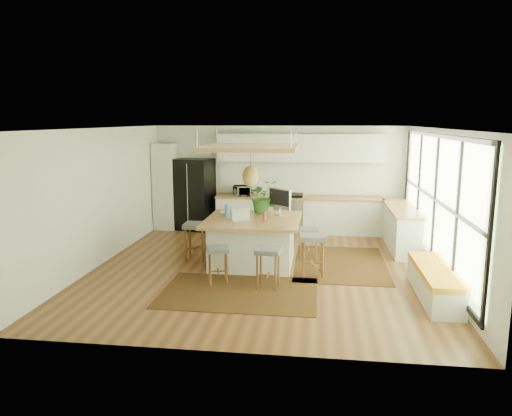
# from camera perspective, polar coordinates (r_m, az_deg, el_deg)

# --- Properties ---
(floor) EXTENTS (7.00, 7.00, 0.00)m
(floor) POSITION_cam_1_polar(r_m,az_deg,el_deg) (9.53, 0.81, -7.09)
(floor) COLOR #532F17
(floor) RESTS_ON ground
(ceiling) EXTENTS (7.00, 7.00, 0.00)m
(ceiling) POSITION_cam_1_polar(r_m,az_deg,el_deg) (9.09, 0.85, 9.37)
(ceiling) COLOR white
(ceiling) RESTS_ON ground
(wall_back) EXTENTS (6.50, 0.00, 6.50)m
(wall_back) POSITION_cam_1_polar(r_m,az_deg,el_deg) (12.66, 2.66, 3.53)
(wall_back) COLOR silver
(wall_back) RESTS_ON ground
(wall_front) EXTENTS (6.50, 0.00, 6.50)m
(wall_front) POSITION_cam_1_polar(r_m,az_deg,el_deg) (5.83, -3.16, -4.69)
(wall_front) COLOR silver
(wall_front) RESTS_ON ground
(wall_left) EXTENTS (0.00, 7.00, 7.00)m
(wall_left) POSITION_cam_1_polar(r_m,az_deg,el_deg) (10.11, -17.79, 1.29)
(wall_left) COLOR silver
(wall_left) RESTS_ON ground
(wall_right) EXTENTS (0.00, 7.00, 7.00)m
(wall_right) POSITION_cam_1_polar(r_m,az_deg,el_deg) (9.42, 20.88, 0.46)
(wall_right) COLOR silver
(wall_right) RESTS_ON ground
(window_wall) EXTENTS (0.10, 6.20, 2.60)m
(window_wall) POSITION_cam_1_polar(r_m,az_deg,el_deg) (9.40, 20.72, 0.76)
(window_wall) COLOR black
(window_wall) RESTS_ON wall_right
(pantry) EXTENTS (0.55, 0.60, 2.25)m
(pantry) POSITION_cam_1_polar(r_m,az_deg,el_deg) (12.96, -10.59, 2.52)
(pantry) COLOR silver
(pantry) RESTS_ON floor
(back_counter_base) EXTENTS (4.20, 0.60, 0.88)m
(back_counter_base) POSITION_cam_1_polar(r_m,az_deg,el_deg) (12.46, 5.03, -0.86)
(back_counter_base) COLOR silver
(back_counter_base) RESTS_ON floor
(back_counter_top) EXTENTS (4.24, 0.64, 0.05)m
(back_counter_top) POSITION_cam_1_polar(r_m,az_deg,el_deg) (12.37, 5.06, 1.23)
(back_counter_top) COLOR olive
(back_counter_top) RESTS_ON back_counter_base
(backsplash) EXTENTS (4.20, 0.02, 0.80)m
(backsplash) POSITION_cam_1_polar(r_m,az_deg,el_deg) (12.61, 5.15, 3.47)
(backsplash) COLOR white
(backsplash) RESTS_ON wall_back
(upper_cabinets) EXTENTS (4.20, 0.34, 0.70)m
(upper_cabinets) POSITION_cam_1_polar(r_m,az_deg,el_deg) (12.38, 5.18, 7.06)
(upper_cabinets) COLOR silver
(upper_cabinets) RESTS_ON wall_back
(range) EXTENTS (0.76, 0.62, 1.00)m
(range) POSITION_cam_1_polar(r_m,az_deg,el_deg) (12.46, 3.88, -0.56)
(range) COLOR #A5A5AA
(range) RESTS_ON floor
(right_counter_base) EXTENTS (0.60, 2.50, 0.88)m
(right_counter_base) POSITION_cam_1_polar(r_m,az_deg,el_deg) (11.45, 16.76, -2.27)
(right_counter_base) COLOR silver
(right_counter_base) RESTS_ON floor
(right_counter_top) EXTENTS (0.64, 2.54, 0.05)m
(right_counter_top) POSITION_cam_1_polar(r_m,az_deg,el_deg) (11.36, 16.88, -0.01)
(right_counter_top) COLOR olive
(right_counter_top) RESTS_ON right_counter_base
(window_bench) EXTENTS (0.52, 2.00, 0.50)m
(window_bench) POSITION_cam_1_polar(r_m,az_deg,el_deg) (8.47, 20.26, -8.24)
(window_bench) COLOR silver
(window_bench) RESTS_ON floor
(ceiling_panel) EXTENTS (1.86, 1.86, 0.80)m
(ceiling_panel) POSITION_cam_1_polar(r_m,az_deg,el_deg) (9.56, -0.68, 5.52)
(ceiling_panel) COLOR olive
(ceiling_panel) RESTS_ON ceiling
(rug_near) EXTENTS (2.60, 1.80, 0.01)m
(rug_near) POSITION_cam_1_polar(r_m,az_deg,el_deg) (8.24, -2.01, -9.90)
(rug_near) COLOR black
(rug_near) RESTS_ON floor
(rug_right) EXTENTS (1.80, 2.60, 0.01)m
(rug_right) POSITION_cam_1_polar(r_m,az_deg,el_deg) (9.95, 9.89, -6.46)
(rug_right) COLOR black
(rug_right) RESTS_ON floor
(fridge) EXTENTS (1.06, 0.91, 1.86)m
(fridge) POSITION_cam_1_polar(r_m,az_deg,el_deg) (12.79, -7.26, 1.60)
(fridge) COLOR black
(fridge) RESTS_ON floor
(island) EXTENTS (1.85, 1.85, 0.93)m
(island) POSITION_cam_1_polar(r_m,az_deg,el_deg) (9.68, -0.35, -3.95)
(island) COLOR olive
(island) RESTS_ON floor
(stool_near_left) EXTENTS (0.46, 0.46, 0.64)m
(stool_near_left) POSITION_cam_1_polar(r_m,az_deg,el_deg) (8.67, -4.51, -6.46)
(stool_near_left) COLOR #4E5256
(stool_near_left) RESTS_ON floor
(stool_near_right) EXTENTS (0.44, 0.44, 0.70)m
(stool_near_right) POSITION_cam_1_polar(r_m,az_deg,el_deg) (8.37, 1.42, -7.04)
(stool_near_right) COLOR #4E5256
(stool_near_right) RESTS_ON floor
(stool_right_front) EXTENTS (0.49, 0.49, 0.77)m
(stool_right_front) POSITION_cam_1_polar(r_m,az_deg,el_deg) (9.07, 6.65, -5.73)
(stool_right_front) COLOR #4E5256
(stool_right_front) RESTS_ON floor
(stool_right_back) EXTENTS (0.40, 0.40, 0.67)m
(stool_right_back) POSITION_cam_1_polar(r_m,az_deg,el_deg) (10.02, 6.25, -4.16)
(stool_right_back) COLOR #4E5256
(stool_right_back) RESTS_ON floor
(stool_left_side) EXTENTS (0.46, 0.46, 0.77)m
(stool_left_side) POSITION_cam_1_polar(r_m,az_deg,el_deg) (10.06, -7.07, -4.11)
(stool_left_side) COLOR #4E5256
(stool_left_side) RESTS_ON floor
(laptop) EXTENTS (0.45, 0.46, 0.26)m
(laptop) POSITION_cam_1_polar(r_m,az_deg,el_deg) (9.24, -1.66, -0.92)
(laptop) COLOR #A5A5AA
(laptop) RESTS_ON island
(monitor) EXTENTS (0.60, 0.55, 0.56)m
(monitor) POSITION_cam_1_polar(r_m,az_deg,el_deg) (9.89, 2.79, 0.64)
(monitor) COLOR #A5A5AA
(monitor) RESTS_ON island
(microwave) EXTENTS (0.51, 0.32, 0.33)m
(microwave) POSITION_cam_1_polar(r_m,az_deg,el_deg) (12.43, -1.57, 2.19)
(microwave) COLOR #A5A5AA
(microwave) RESTS_ON back_counter_top
(island_plant) EXTENTS (0.88, 0.91, 0.55)m
(island_plant) POSITION_cam_1_polar(r_m,az_deg,el_deg) (10.14, 0.78, 0.98)
(island_plant) COLOR #1E4C19
(island_plant) RESTS_ON island
(island_bowl) EXTENTS (0.29, 0.29, 0.06)m
(island_bowl) POSITION_cam_1_polar(r_m,az_deg,el_deg) (9.95, -3.56, -0.65)
(island_bowl) COLOR silver
(island_bowl) RESTS_ON island
(island_bottle_0) EXTENTS (0.07, 0.07, 0.19)m
(island_bottle_0) POSITION_cam_1_polar(r_m,az_deg,el_deg) (9.74, -3.48, -0.50)
(island_bottle_0) COLOR #3180C7
(island_bottle_0) RESTS_ON island
(island_bottle_1) EXTENTS (0.07, 0.07, 0.19)m
(island_bottle_1) POSITION_cam_1_polar(r_m,az_deg,el_deg) (9.47, -2.87, -0.81)
(island_bottle_1) COLOR silver
(island_bottle_1) RESTS_ON island
(island_bottle_2) EXTENTS (0.07, 0.07, 0.19)m
(island_bottle_2) POSITION_cam_1_polar(r_m,az_deg,el_deg) (9.23, 0.93, -1.09)
(island_bottle_2) COLOR maroon
(island_bottle_2) RESTS_ON island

